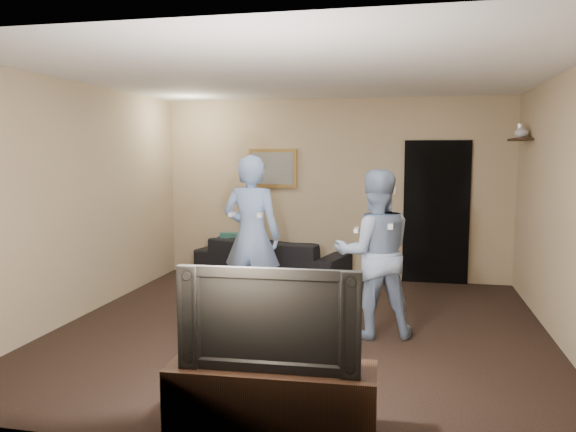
% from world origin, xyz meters
% --- Properties ---
extents(ground, '(5.00, 5.00, 0.00)m').
position_xyz_m(ground, '(0.00, 0.00, 0.00)').
color(ground, black).
rests_on(ground, ground).
extents(ceiling, '(5.00, 5.00, 0.04)m').
position_xyz_m(ceiling, '(0.00, 0.00, 2.60)').
color(ceiling, silver).
rests_on(ceiling, wall_back).
extents(wall_back, '(5.00, 0.04, 2.60)m').
position_xyz_m(wall_back, '(0.00, 2.50, 1.30)').
color(wall_back, tan).
rests_on(wall_back, ground).
extents(wall_front, '(5.00, 0.04, 2.60)m').
position_xyz_m(wall_front, '(0.00, -2.50, 1.30)').
color(wall_front, tan).
rests_on(wall_front, ground).
extents(wall_left, '(0.04, 5.00, 2.60)m').
position_xyz_m(wall_left, '(-2.50, 0.00, 1.30)').
color(wall_left, tan).
rests_on(wall_left, ground).
extents(wall_right, '(0.04, 5.00, 2.60)m').
position_xyz_m(wall_right, '(2.50, 0.00, 1.30)').
color(wall_right, tan).
rests_on(wall_right, ground).
extents(sofa, '(2.27, 1.31, 0.62)m').
position_xyz_m(sofa, '(-0.82, 2.08, 0.31)').
color(sofa, black).
rests_on(sofa, ground).
extents(throw_pillow, '(0.42, 0.21, 0.40)m').
position_xyz_m(throw_pillow, '(-1.38, 2.08, 0.48)').
color(throw_pillow, '#184842').
rests_on(throw_pillow, sofa).
extents(painting_frame, '(0.72, 0.05, 0.57)m').
position_xyz_m(painting_frame, '(-0.90, 2.48, 1.60)').
color(painting_frame, olive).
rests_on(painting_frame, wall_back).
extents(painting_canvas, '(0.62, 0.01, 0.47)m').
position_xyz_m(painting_canvas, '(-0.90, 2.45, 1.60)').
color(painting_canvas, slate).
rests_on(painting_canvas, painting_frame).
extents(doorway, '(0.90, 0.06, 2.00)m').
position_xyz_m(doorway, '(1.45, 2.47, 1.00)').
color(doorway, black).
rests_on(doorway, ground).
extents(light_switch, '(0.08, 0.02, 0.12)m').
position_xyz_m(light_switch, '(0.85, 2.48, 1.30)').
color(light_switch, silver).
rests_on(light_switch, wall_back).
extents(wall_shelf, '(0.20, 0.60, 0.03)m').
position_xyz_m(wall_shelf, '(2.39, 1.80, 1.99)').
color(wall_shelf, black).
rests_on(wall_shelf, wall_right).
extents(shelf_vase, '(0.20, 0.20, 0.17)m').
position_xyz_m(shelf_vase, '(2.39, 1.74, 2.09)').
color(shelf_vase, '#BCBDC2').
rests_on(shelf_vase, wall_shelf).
extents(shelf_figurine, '(0.06, 0.06, 0.18)m').
position_xyz_m(shelf_figurine, '(2.39, 1.85, 2.09)').
color(shelf_figurine, white).
rests_on(shelf_figurine, wall_shelf).
extents(tv_console, '(1.35, 0.49, 0.47)m').
position_xyz_m(tv_console, '(0.24, -2.25, 0.25)').
color(tv_console, black).
rests_on(tv_console, ground).
extents(television, '(1.14, 0.20, 0.65)m').
position_xyz_m(television, '(0.24, -2.25, 0.81)').
color(television, black).
rests_on(television, tv_console).
extents(wii_player_left, '(0.69, 0.53, 1.81)m').
position_xyz_m(wii_player_left, '(-0.64, 0.39, 0.90)').
color(wii_player_left, '#7D9FD9').
rests_on(wii_player_left, ground).
extents(wii_player_right, '(0.95, 0.82, 1.67)m').
position_xyz_m(wii_player_right, '(0.75, -0.03, 0.83)').
color(wii_player_right, '#8097BA').
rests_on(wii_player_right, ground).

